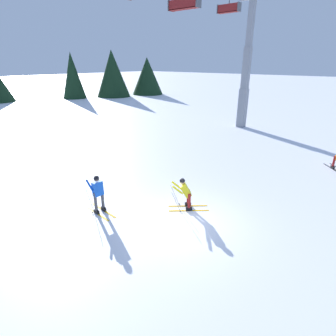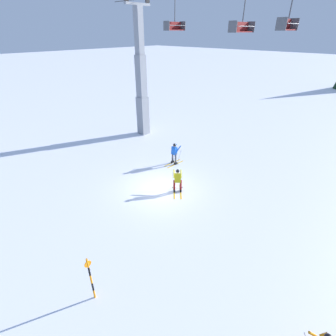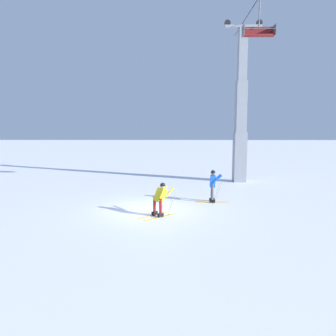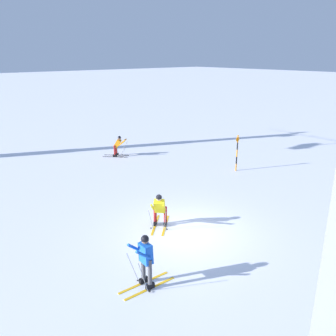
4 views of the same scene
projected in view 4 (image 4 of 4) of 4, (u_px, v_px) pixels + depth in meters
ground_plane at (187, 232)px, 13.81m from camera, size 260.00×260.00×0.00m
skier_carving_main at (160, 208)px, 13.91m from camera, size 1.59×1.67×1.62m
trail_marker_pole at (237, 152)px, 20.66m from camera, size 0.07×0.28×2.19m
skier_distant_uphill at (118, 145)px, 23.72m from camera, size 1.62×1.59×1.56m
skier_distant_downhill at (145, 257)px, 10.27m from camera, size 0.71×1.81×1.77m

